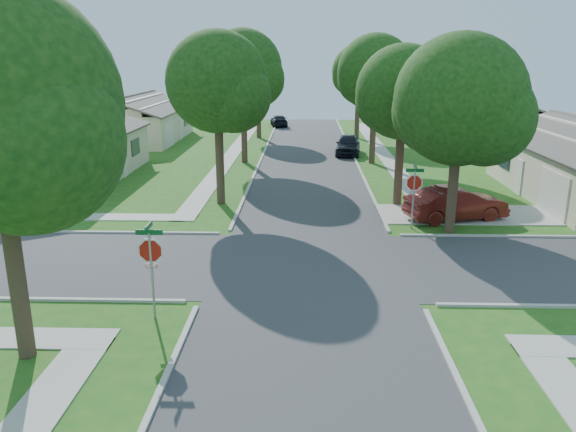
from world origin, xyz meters
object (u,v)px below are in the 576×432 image
Objects in this scene: house_nw_near at (58,155)px; car_curb_west at (279,121)px; stop_sign_ne at (414,185)px; tree_w_mid at (244,72)px; tree_ne_corner at (461,106)px; tree_e_far at (359,74)px; house_ne_far at (493,129)px; tree_e_near at (404,97)px; stop_sign_sw at (151,255)px; house_nw_far at (136,124)px; car_curb_east at (348,145)px; tree_e_mid at (376,76)px; car_driveway at (456,204)px; tree_w_far at (259,79)px; tree_w_near at (218,87)px.

car_curb_west is at bearing 65.56° from house_nw_near.
stop_sign_ne is at bearing 93.79° from car_curb_west.
tree_w_mid is at bearing 27.90° from house_nw_near.
stop_sign_ne is 0.31× the size of tree_w_mid.
tree_ne_corner is 2.06× the size of car_curb_west.
tree_e_far is 0.64× the size of house_ne_far.
tree_e_near is (0.05, 4.31, 3.61)m from stop_sign_ne.
house_ne_far is (20.69, 33.70, -0.51)m from stop_sign_sw.
car_curb_west is (-7.95, 9.14, -5.37)m from tree_e_far.
house_nw_far is (-20.74, 22.99, -4.13)m from tree_e_near.
house_ne_far reaches higher than car_curb_east.
car_curb_west is (-7.96, 22.14, -5.64)m from tree_e_mid.
car_driveway is at bearing -20.89° from house_nw_near.
tree_e_mid is at bearing -27.91° from house_nw_far.
stop_sign_sw is 0.37× the size of tree_w_far.
tree_e_far is 1.09× the size of tree_w_far.
tree_e_near is 1.70× the size of car_driveway.
tree_e_mid is at bearing 69.80° from stop_sign_sw.
car_driveway is at bearing 42.85° from stop_sign_sw.
tree_w_near is 1.93× the size of car_curb_east.
car_curb_west is at bearing 103.11° from tree_e_near.
stop_sign_sw is at bearing -90.13° from tree_w_mid.
tree_e_near is 12.02m from tree_e_mid.
car_driveway is (2.29, -14.81, -5.45)m from tree_e_mid.
tree_w_far is at bearing -180.00° from tree_e_far.
tree_w_far is (-9.41, 13.00, -0.75)m from tree_e_mid.
car_driveway is (0.69, 1.99, -4.79)m from tree_ne_corner.
car_curb_west is (-6.40, 18.40, -0.18)m from car_curb_east.
stop_sign_sw is at bearing -121.55° from house_ne_far.
tree_w_near reaches higher than tree_e_near.
house_ne_far is at bearing -13.64° from tree_w_far.
tree_w_near is at bearing 155.26° from stop_sign_ne.
tree_e_near is 0.87× the size of tree_w_mid.
tree_e_far is 0.91× the size of tree_w_mid.
tree_e_near is 1.97× the size of car_curb_west.
tree_w_far is 0.93× the size of tree_ne_corner.
tree_e_near reaches higher than house_nw_far.
tree_e_mid is 15.25m from tree_w_near.
car_curb_west is at bearing 115.35° from car_curb_east.
tree_e_near is at bearing -16.11° from house_nw_near.
stop_sign_sw is at bearing 117.05° from car_driveway.
stop_sign_sw reaches higher than car_driveway.
car_curb_east is (7.90, 29.45, -1.24)m from stop_sign_sw.
house_nw_near is at bearing -152.10° from tree_w_mid.
tree_w_far is 22.49m from house_nw_near.
tree_ne_corner is (1.60, -16.80, -0.66)m from tree_e_mid.
stop_sign_sw is 0.22× the size of house_ne_far.
tree_e_mid is 2.19× the size of car_curb_west.
tree_e_far is (-0.00, 13.00, -0.27)m from tree_e_mid.
tree_w_mid reaches higher than tree_w_near.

